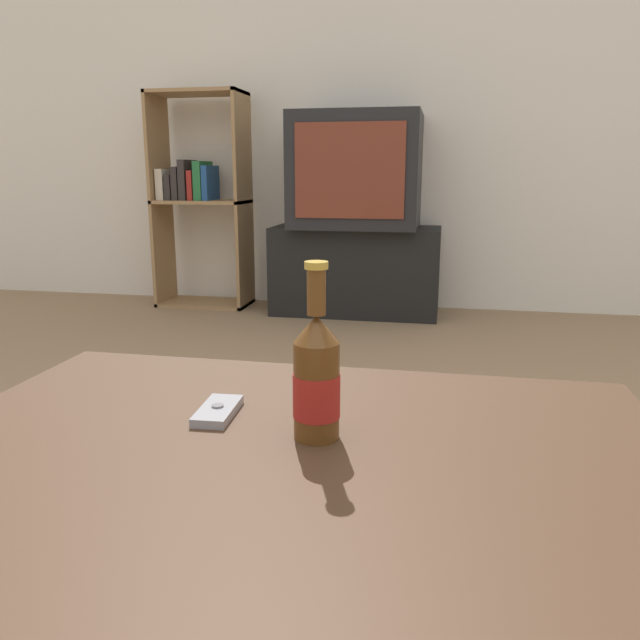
{
  "coord_description": "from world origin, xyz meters",
  "views": [
    {
      "loc": [
        0.21,
        -0.75,
        0.8
      ],
      "look_at": [
        -0.02,
        0.36,
        0.53
      ],
      "focal_mm": 35.0,
      "sensor_mm": 36.0,
      "label": 1
    }
  ],
  "objects_px": {
    "television": "(357,171)",
    "beer_bottle": "(316,378)",
    "bookshelf": "(198,196)",
    "cell_phone": "(218,411)",
    "tv_stand": "(356,271)"
  },
  "relations": [
    {
      "from": "beer_bottle",
      "to": "bookshelf",
      "type": "bearing_deg",
      "value": 115.14
    },
    {
      "from": "television",
      "to": "bookshelf",
      "type": "xyz_separation_m",
      "value": [
        -0.96,
        0.06,
        -0.14
      ]
    },
    {
      "from": "bookshelf",
      "to": "tv_stand",
      "type": "bearing_deg",
      "value": -3.36
    },
    {
      "from": "tv_stand",
      "to": "television",
      "type": "relative_size",
      "value": 1.36
    },
    {
      "from": "bookshelf",
      "to": "cell_phone",
      "type": "relative_size",
      "value": 10.69
    },
    {
      "from": "bookshelf",
      "to": "cell_phone",
      "type": "distance_m",
      "value": 2.93
    },
    {
      "from": "television",
      "to": "beer_bottle",
      "type": "distance_m",
      "value": 2.72
    },
    {
      "from": "television",
      "to": "cell_phone",
      "type": "bearing_deg",
      "value": -86.55
    },
    {
      "from": "bookshelf",
      "to": "beer_bottle",
      "type": "relative_size",
      "value": 4.94
    },
    {
      "from": "television",
      "to": "bookshelf",
      "type": "distance_m",
      "value": 0.98
    },
    {
      "from": "beer_bottle",
      "to": "television",
      "type": "bearing_deg",
      "value": 96.93
    },
    {
      "from": "television",
      "to": "beer_bottle",
      "type": "bearing_deg",
      "value": -83.07
    },
    {
      "from": "television",
      "to": "beer_bottle",
      "type": "relative_size",
      "value": 2.73
    },
    {
      "from": "cell_phone",
      "to": "tv_stand",
      "type": "bearing_deg",
      "value": 90.07
    },
    {
      "from": "tv_stand",
      "to": "bookshelf",
      "type": "relative_size",
      "value": 0.75
    }
  ]
}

